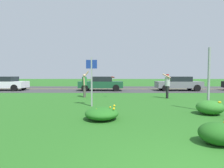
# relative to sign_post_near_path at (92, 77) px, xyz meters

# --- Properties ---
(ground_plane) EXTENTS (120.00, 120.00, 0.00)m
(ground_plane) POSITION_rel_sign_post_near_path_xyz_m (2.62, 2.25, -1.53)
(ground_plane) COLOR #26601E
(highway_strip) EXTENTS (120.00, 9.08, 0.01)m
(highway_strip) POSITION_rel_sign_post_near_path_xyz_m (2.62, 11.32, -1.52)
(highway_strip) COLOR #38383A
(highway_strip) RESTS_ON ground
(highway_center_stripe) EXTENTS (120.00, 0.16, 0.00)m
(highway_center_stripe) POSITION_rel_sign_post_near_path_xyz_m (2.62, 11.32, -1.52)
(highway_center_stripe) COLOR yellow
(highway_center_stripe) RESTS_ON ground
(daylily_clump_mid_center) EXTENTS (1.23, 1.32, 0.48)m
(daylily_clump_mid_center) POSITION_rel_sign_post_near_path_xyz_m (0.70, -2.69, -1.31)
(daylily_clump_mid_center) COLOR #23661E
(daylily_clump_mid_center) RESTS_ON ground
(daylily_clump_front_left) EXTENTS (0.88, 0.77, 0.54)m
(daylily_clump_front_left) POSITION_rel_sign_post_near_path_xyz_m (3.56, -4.99, -1.27)
(daylily_clump_front_left) COLOR #1E5619
(daylily_clump_front_left) RESTS_ON ground
(daylily_clump_mid_right) EXTENTS (1.07, 1.02, 0.58)m
(daylily_clump_mid_right) POSITION_rel_sign_post_near_path_xyz_m (5.08, -1.84, -1.24)
(daylily_clump_mid_right) COLOR #2D7526
(daylily_clump_mid_right) RESTS_ON ground
(sign_post_near_path) EXTENTS (0.56, 0.10, 2.52)m
(sign_post_near_path) POSITION_rel_sign_post_near_path_xyz_m (0.00, 0.00, 0.00)
(sign_post_near_path) COLOR #93969B
(sign_post_near_path) RESTS_ON ground
(sign_post_by_roadside) EXTENTS (0.07, 0.10, 2.83)m
(sign_post_by_roadside) POSITION_rel_sign_post_near_path_xyz_m (5.33, -1.23, -0.11)
(sign_post_by_roadside) COLOR #93969B
(sign_post_by_roadside) RESTS_ON ground
(person_thrower_green_shirt) EXTENTS (0.48, 0.50, 1.92)m
(person_thrower_green_shirt) POSITION_rel_sign_post_near_path_xyz_m (-0.97, 3.65, -0.51)
(person_thrower_green_shirt) COLOR #287038
(person_thrower_green_shirt) RESTS_ON ground
(person_catcher_red_cap_gray_shirt) EXTENTS (0.56, 0.50, 1.72)m
(person_catcher_red_cap_gray_shirt) POSITION_rel_sign_post_near_path_xyz_m (4.84, 3.16, -0.51)
(person_catcher_red_cap_gray_shirt) COLOR #B2B2B7
(person_catcher_red_cap_gray_shirt) RESTS_ON ground
(frisbee_red) EXTENTS (0.27, 0.25, 0.14)m
(frisbee_red) POSITION_rel_sign_post_near_path_xyz_m (1.08, 3.46, -0.07)
(frisbee_red) COLOR red
(car_gray_center_left) EXTENTS (4.50, 2.00, 1.45)m
(car_gray_center_left) POSITION_rel_sign_post_near_path_xyz_m (7.84, 9.28, -0.79)
(car_gray_center_left) COLOR slate
(car_gray_center_left) RESTS_ON ground
(car_dark_green_center_right) EXTENTS (4.50, 2.00, 1.45)m
(car_dark_green_center_right) POSITION_rel_sign_post_near_path_xyz_m (-0.16, 9.28, -0.79)
(car_dark_green_center_right) COLOR #194C2D
(car_dark_green_center_right) RESTS_ON ground
(car_white_rightmost) EXTENTS (4.50, 2.00, 1.45)m
(car_white_rightmost) POSITION_rel_sign_post_near_path_xyz_m (-10.28, 9.28, -0.79)
(car_white_rightmost) COLOR silver
(car_white_rightmost) RESTS_ON ground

